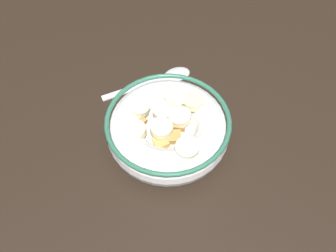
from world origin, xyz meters
The scene contains 3 objects.
ground_plane centered at (0.00, 0.00, -1.00)cm, with size 111.61×111.61×2.00cm, color black.
cereal_bowl centered at (0.03, -0.01, 2.54)cm, with size 15.68×15.68×5.30cm.
spoon centered at (10.55, -3.60, 0.34)cm, with size 3.09×14.17×0.80cm.
Camera 1 is at (-23.68, 9.03, 38.08)cm, focal length 36.84 mm.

